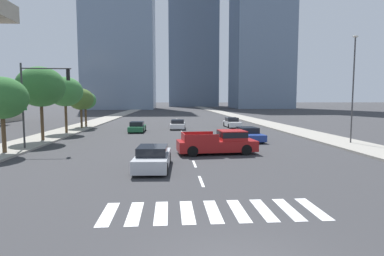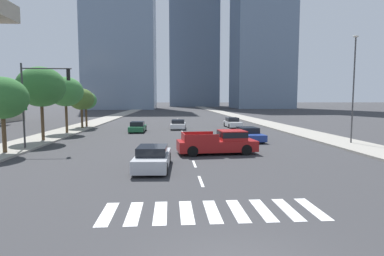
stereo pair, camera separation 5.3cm
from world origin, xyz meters
name	(u,v)px [view 2 (the right image)]	position (x,y,z in m)	size (l,w,h in m)	color
sidewalk_east	(297,131)	(13.92, 30.00, 0.07)	(4.00, 260.00, 0.15)	gray
sidewalk_west	(61,133)	(-13.92, 30.00, 0.07)	(4.00, 260.00, 0.15)	gray
crosswalk_near	(212,211)	(0.00, 4.08, 0.00)	(7.65, 2.26, 0.01)	silver
lane_divider_center	(182,131)	(0.00, 32.08, 0.00)	(0.14, 50.00, 0.01)	silver
pickup_truck	(221,142)	(2.16, 15.54, 0.81)	(5.75, 2.52, 1.67)	maroon
sedan_silver_0	(153,158)	(-2.43, 10.93, 0.61)	(2.01, 4.62, 1.31)	#B7BABF
sedan_white_1	(178,125)	(-0.38, 34.51, 0.57)	(2.11, 4.44, 1.23)	silver
sedan_green_2	(138,127)	(-5.35, 31.19, 0.57)	(1.84, 4.28, 1.24)	#1E6038
sedan_blue_3	(248,135)	(5.93, 22.35, 0.58)	(2.22, 4.81, 1.26)	navy
sedan_white_4	(232,123)	(7.27, 36.49, 0.62)	(1.91, 4.46, 1.35)	silver
traffic_signal_far	(40,91)	(-11.43, 18.39, 4.53)	(4.03, 0.28, 6.50)	#333335
street_lamp_east	(354,82)	(14.22, 19.32, 5.33)	(0.50, 0.24, 9.13)	#3F3F42
street_tree_nearest	(2,98)	(-13.12, 16.22, 3.99)	(3.45, 3.45, 5.31)	#4C3823
street_tree_second	(41,87)	(-13.12, 22.90, 5.03)	(4.25, 4.25, 6.70)	#4C3823
street_tree_third	(66,92)	(-13.12, 29.52, 4.75)	(3.87, 3.87, 6.26)	#4C3823
street_tree_fourth	(81,99)	(-13.12, 35.67, 3.92)	(3.31, 3.31, 5.19)	#4C3823
street_tree_fifth	(86,100)	(-13.12, 37.84, 3.75)	(2.93, 2.93, 4.87)	#4C3823
office_tower_left_skyline	(121,17)	(-21.05, 123.79, 36.97)	(27.21, 24.38, 74.98)	slate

